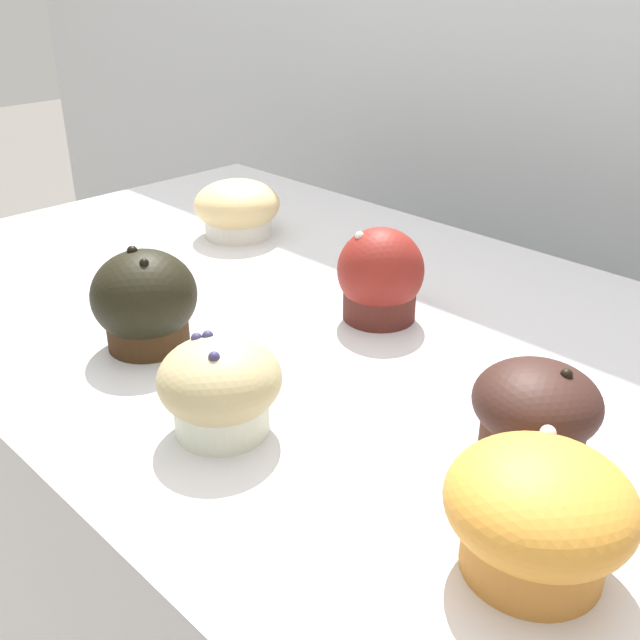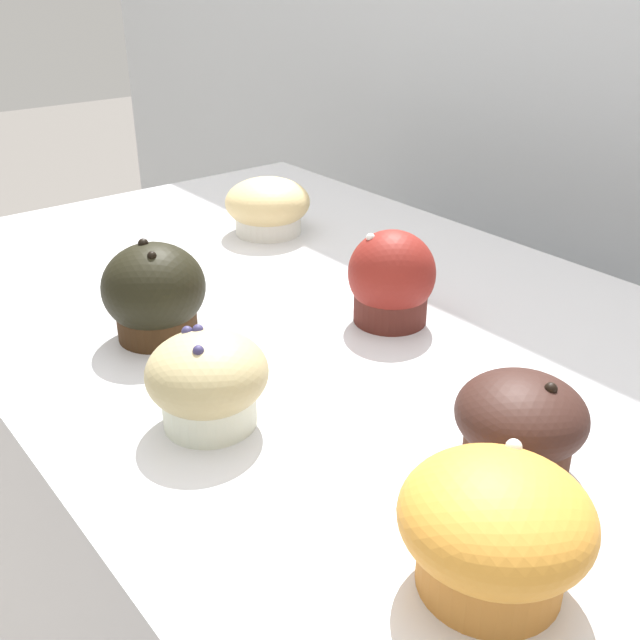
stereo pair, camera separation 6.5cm
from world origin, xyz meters
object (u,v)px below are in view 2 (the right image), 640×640
Objects in this scene: muffin_back_left at (520,424)px; muffin_front_left at (268,206)px; muffin_back_right at (495,528)px; muffin_front_center at (391,280)px; muffin_front_right at (154,294)px; muffin_back_center at (208,381)px.

muffin_back_left is 0.54m from muffin_front_left.
muffin_back_left is 0.12m from muffin_back_right.
muffin_front_right is (-0.11, -0.20, 0.00)m from muffin_front_center.
muffin_front_right reaches higher than muffin_back_right.
muffin_back_center is at bearing -79.05° from muffin_front_center.
muffin_front_left is (-0.52, 0.14, -0.00)m from muffin_back_left.
muffin_front_right is 1.03× the size of muffin_back_center.
muffin_front_left is at bearing 139.38° from muffin_back_center.
muffin_front_center is 0.84× the size of muffin_back_right.
muffin_back_right is (0.06, -0.10, 0.01)m from muffin_back_left.
muffin_back_right is (0.29, -0.19, -0.00)m from muffin_front_center.
muffin_front_right reaches higher than muffin_back_center.
muffin_back_right is 1.18× the size of muffin_back_center.
muffin_front_center is at bearing 146.54° from muffin_back_right.
muffin_front_right is (0.18, -0.25, 0.01)m from muffin_front_left.
muffin_back_right is at bearing -33.46° from muffin_front_center.
muffin_front_right is 0.16m from muffin_back_center.
muffin_front_right is (-0.34, -0.11, 0.01)m from muffin_back_left.
muffin_back_left is at bearing 38.37° from muffin_back_center.
muffin_front_left is at bearing 125.06° from muffin_front_right.
muffin_back_left is (0.23, -0.09, -0.01)m from muffin_front_center.
muffin_back_right reaches higher than muffin_back_center.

